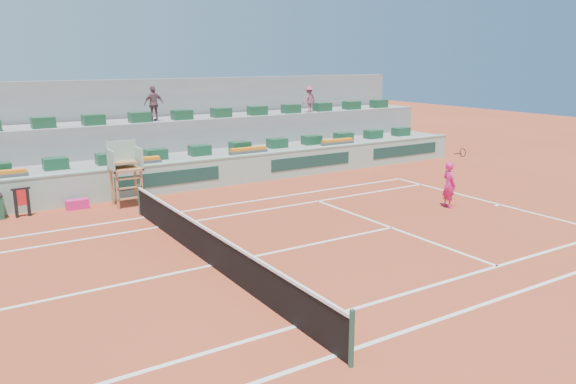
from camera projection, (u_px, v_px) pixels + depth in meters
name	position (u px, v px, depth m)	size (l,w,h in m)	color
ground	(211.00, 266.00, 14.93)	(90.00, 90.00, 0.00)	#9D371E
seating_tier_lower	(104.00, 175.00, 23.58)	(36.00, 4.00, 1.20)	gray
seating_tier_upper	(93.00, 153.00, 24.73)	(36.00, 2.40, 2.60)	gray
stadium_back_wall	(83.00, 129.00, 25.84)	(36.00, 0.40, 4.40)	gray
player_bag	(77.00, 204.00, 20.51)	(0.79, 0.35, 0.35)	#E31D77
spectator_mid	(154.00, 104.00, 25.13)	(0.92, 0.38, 1.58)	#6E4952
spectator_right	(309.00, 99.00, 29.30)	(0.88, 0.51, 1.36)	#9B4D62
court_lines	(211.00, 265.00, 14.92)	(23.89, 11.09, 0.01)	white
tennis_net	(211.00, 247.00, 14.80)	(0.10, 11.97, 1.10)	black
advertising_hoarding	(119.00, 184.00, 21.77)	(36.00, 0.34, 1.26)	#93B9A4
umpire_chair	(125.00, 165.00, 20.73)	(1.10, 0.90, 2.40)	#A1693D
seat_row_lower	(108.00, 159.00, 22.65)	(32.90, 0.60, 0.44)	#18482B
seat_row_upper	(93.00, 120.00, 23.89)	(32.90, 0.60, 0.44)	#18482B
flower_planters	(74.00, 168.00, 21.23)	(26.80, 0.36, 0.28)	#515151
towel_rack	(22.00, 200.00, 19.38)	(0.62, 0.10, 1.03)	black
tennis_player	(449.00, 185.00, 20.57)	(0.51, 0.90, 2.28)	#E31D77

